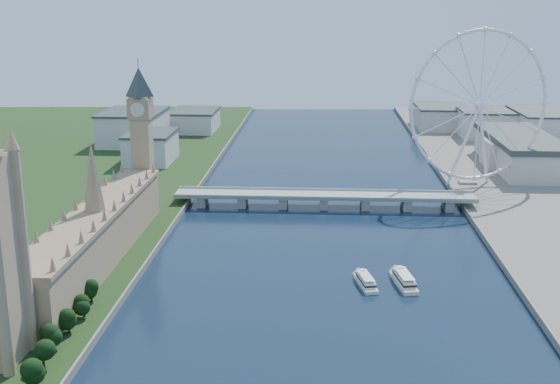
{
  "coord_description": "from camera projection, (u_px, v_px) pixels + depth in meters",
  "views": [
    {
      "loc": [
        -2.49,
        -197.86,
        144.1
      ],
      "look_at": [
        -27.11,
        210.0,
        34.82
      ],
      "focal_mm": 45.0,
      "sensor_mm": 36.0,
      "label": 1
    }
  ],
  "objects": [
    {
      "name": "tree_row",
      "position": [
        34.0,
        365.0,
        272.79
      ],
      "size": [
        8.0,
        152.0,
        18.78
      ],
      "color": "black",
      "rests_on": "ground"
    },
    {
      "name": "big_ben",
      "position": [
        141.0,
        120.0,
        486.2
      ],
      "size": [
        20.02,
        20.02,
        110.0
      ],
      "color": "tan",
      "rests_on": "ground"
    },
    {
      "name": "westminster_bridge",
      "position": [
        324.0,
        198.0,
        515.45
      ],
      "size": [
        220.0,
        22.0,
        9.5
      ],
      "color": "gray",
      "rests_on": "ground"
    },
    {
      "name": "london_eye",
      "position": [
        479.0,
        106.0,
        545.85
      ],
      "size": [
        113.6,
        39.12,
        124.3
      ],
      "color": "silver",
      "rests_on": "ground"
    },
    {
      "name": "county_hall",
      "position": [
        518.0,
        170.0,
        632.34
      ],
      "size": [
        54.0,
        144.0,
        35.0
      ],
      "primitive_type": null,
      "color": "beige",
      "rests_on": "ground"
    },
    {
      "name": "tour_boat_far",
      "position": [
        404.0,
        285.0,
        372.61
      ],
      "size": [
        13.73,
        33.12,
        7.13
      ],
      "primitive_type": null,
      "rotation": [
        0.0,
        0.0,
        0.18
      ],
      "color": "beige",
      "rests_on": "ground"
    },
    {
      "name": "parliament_range",
      "position": [
        97.0,
        236.0,
        394.48
      ],
      "size": [
        24.0,
        200.0,
        70.0
      ],
      "color": "tan",
      "rests_on": "ground"
    },
    {
      "name": "city_skyline",
      "position": [
        360.0,
        126.0,
        761.29
      ],
      "size": [
        505.0,
        280.0,
        32.0
      ],
      "color": "beige",
      "rests_on": "ground"
    },
    {
      "name": "tour_boat_near",
      "position": [
        365.0,
        286.0,
        371.87
      ],
      "size": [
        13.34,
        29.5,
        6.31
      ],
      "primitive_type": null,
      "rotation": [
        0.0,
        0.0,
        0.22
      ],
      "color": "silver",
      "rests_on": "ground"
    }
  ]
}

